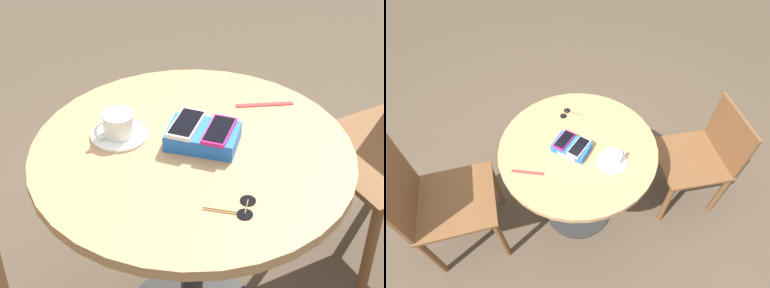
% 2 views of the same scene
% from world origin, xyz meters
% --- Properties ---
extents(round_table, '(0.87, 0.87, 0.72)m').
position_xyz_m(round_table, '(0.00, 0.00, 0.57)').
color(round_table, '#2D2D2D').
rests_on(round_table, ground_plane).
extents(phone_box, '(0.21, 0.16, 0.05)m').
position_xyz_m(phone_box, '(-0.03, -0.03, 0.75)').
color(phone_box, blue).
rests_on(phone_box, round_table).
extents(phone_magenta, '(0.10, 0.15, 0.01)m').
position_xyz_m(phone_magenta, '(-0.07, -0.02, 0.78)').
color(phone_magenta, '#D11975').
rests_on(phone_magenta, phone_box).
extents(phone_white, '(0.10, 0.15, 0.01)m').
position_xyz_m(phone_white, '(0.02, -0.04, 0.78)').
color(phone_white, silver).
rests_on(phone_white, phone_box).
extents(saucer, '(0.16, 0.16, 0.01)m').
position_xyz_m(saucer, '(0.20, -0.06, 0.73)').
color(saucer, white).
rests_on(saucer, round_table).
extents(coffee_cup, '(0.11, 0.10, 0.06)m').
position_xyz_m(coffee_cup, '(0.20, -0.05, 0.76)').
color(coffee_cup, white).
rests_on(coffee_cup, saucer).
extents(lanyard_strap, '(0.17, 0.04, 0.00)m').
position_xyz_m(lanyard_strap, '(-0.20, -0.23, 0.72)').
color(lanyard_strap, red).
rests_on(lanyard_strap, round_table).
extents(sunglasses, '(0.13, 0.09, 0.01)m').
position_xyz_m(sunglasses, '(-0.13, 0.23, 0.73)').
color(sunglasses, black).
rests_on(sunglasses, round_table).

